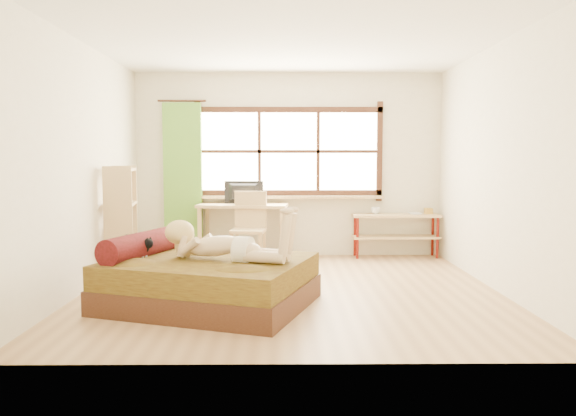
{
  "coord_description": "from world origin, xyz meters",
  "views": [
    {
      "loc": [
        -0.09,
        -6.08,
        1.44
      ],
      "look_at": [
        -0.03,
        0.2,
        0.89
      ],
      "focal_mm": 35.0,
      "sensor_mm": 36.0,
      "label": 1
    }
  ],
  "objects_px": {
    "chair": "(249,223)",
    "bookshelf": "(121,221)",
    "woman": "(224,231)",
    "desk": "(243,211)",
    "bed": "(205,280)",
    "pipe_shelf": "(397,225)",
    "kitten": "(138,246)"
  },
  "relations": [
    {
      "from": "chair",
      "to": "bookshelf",
      "type": "distance_m",
      "value": 1.73
    },
    {
      "from": "woman",
      "to": "desk",
      "type": "distance_m",
      "value": 2.66
    },
    {
      "from": "bed",
      "to": "woman",
      "type": "bearing_deg",
      "value": 0.57
    },
    {
      "from": "woman",
      "to": "bookshelf",
      "type": "distance_m",
      "value": 2.07
    },
    {
      "from": "bed",
      "to": "bookshelf",
      "type": "height_order",
      "value": "bookshelf"
    },
    {
      "from": "woman",
      "to": "pipe_shelf",
      "type": "height_order",
      "value": "woman"
    },
    {
      "from": "woman",
      "to": "kitten",
      "type": "relative_size",
      "value": 4.67
    },
    {
      "from": "kitten",
      "to": "woman",
      "type": "bearing_deg",
      "value": 9.39
    },
    {
      "from": "woman",
      "to": "kitten",
      "type": "height_order",
      "value": "woman"
    },
    {
      "from": "desk",
      "to": "pipe_shelf",
      "type": "height_order",
      "value": "desk"
    },
    {
      "from": "woman",
      "to": "pipe_shelf",
      "type": "relative_size",
      "value": 1.02
    },
    {
      "from": "bookshelf",
      "to": "bed",
      "type": "bearing_deg",
      "value": -58.42
    },
    {
      "from": "chair",
      "to": "pipe_shelf",
      "type": "xyz_separation_m",
      "value": [
        2.13,
        0.48,
        -0.09
      ]
    },
    {
      "from": "bed",
      "to": "kitten",
      "type": "bearing_deg",
      "value": -167.97
    },
    {
      "from": "bed",
      "to": "pipe_shelf",
      "type": "height_order",
      "value": "pipe_shelf"
    },
    {
      "from": "desk",
      "to": "chair",
      "type": "distance_m",
      "value": 0.4
    },
    {
      "from": "bed",
      "to": "chair",
      "type": "height_order",
      "value": "chair"
    },
    {
      "from": "woman",
      "to": "bookshelf",
      "type": "height_order",
      "value": "bookshelf"
    },
    {
      "from": "woman",
      "to": "chair",
      "type": "relative_size",
      "value": 1.31
    },
    {
      "from": "woman",
      "to": "bookshelf",
      "type": "xyz_separation_m",
      "value": [
        -1.42,
        1.5,
        -0.06
      ]
    },
    {
      "from": "woman",
      "to": "desk",
      "type": "bearing_deg",
      "value": 109.17
    },
    {
      "from": "chair",
      "to": "woman",
      "type": "bearing_deg",
      "value": -86.58
    },
    {
      "from": "woman",
      "to": "pipe_shelf",
      "type": "xyz_separation_m",
      "value": [
        2.24,
        2.78,
        -0.28
      ]
    },
    {
      "from": "pipe_shelf",
      "to": "chair",
      "type": "bearing_deg",
      "value": -168.26
    },
    {
      "from": "pipe_shelf",
      "to": "bed",
      "type": "bearing_deg",
      "value": -132.86
    },
    {
      "from": "bed",
      "to": "woman",
      "type": "distance_m",
      "value": 0.53
    },
    {
      "from": "woman",
      "to": "chair",
      "type": "height_order",
      "value": "woman"
    },
    {
      "from": "bookshelf",
      "to": "pipe_shelf",
      "type": "bearing_deg",
      "value": 10.27
    },
    {
      "from": "kitten",
      "to": "desk",
      "type": "bearing_deg",
      "value": 90.03
    },
    {
      "from": "desk",
      "to": "bed",
      "type": "bearing_deg",
      "value": -88.12
    },
    {
      "from": "desk",
      "to": "bookshelf",
      "type": "height_order",
      "value": "bookshelf"
    },
    {
      "from": "bed",
      "to": "desk",
      "type": "relative_size",
      "value": 1.69
    }
  ]
}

